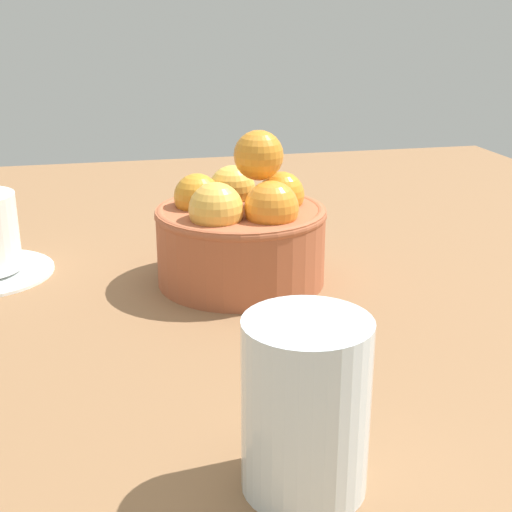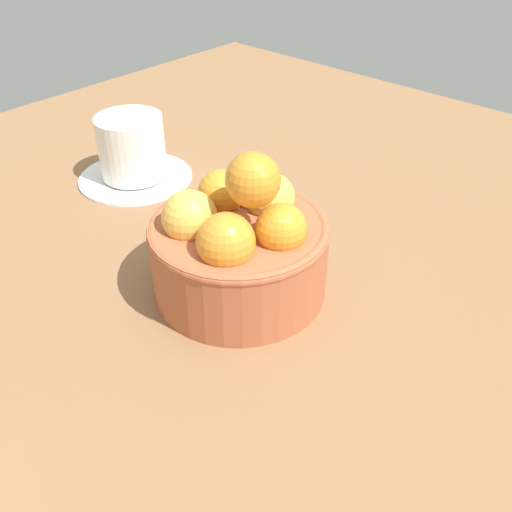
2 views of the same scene
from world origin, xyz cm
name	(u,v)px [view 1 (image 1 of 2)]	position (x,y,z in cm)	size (l,w,h in cm)	color
ground_plane	(241,302)	(0.00, 0.00, -2.11)	(112.19, 108.75, 4.23)	brown
terracotta_bowl	(242,231)	(-0.07, -0.05, 4.79)	(15.21, 15.21, 13.65)	#AD5938
water_glass	(306,406)	(-29.41, 2.67, 4.69)	(6.50, 6.50, 9.37)	silver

